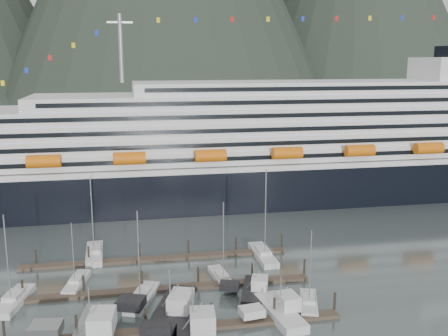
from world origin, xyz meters
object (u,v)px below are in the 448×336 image
(sailboat_c, at_px, (142,298))
(sailboat_h, at_px, (309,303))
(trawler_b, at_px, (192,333))
(sailboat_b, at_px, (77,283))
(sailboat_e, at_px, (94,254))
(trawler_d, at_px, (279,311))
(sailboat_a, at_px, (14,301))
(sailboat_d, at_px, (222,278))
(sailboat_g, at_px, (263,255))
(trawler_c, at_px, (169,311))
(cruise_ship, at_px, (281,152))
(trawler_a, at_px, (89,334))
(trawler_e, at_px, (253,290))

(sailboat_c, height_order, sailboat_h, sailboat_c)
(sailboat_c, distance_m, trawler_b, 13.89)
(sailboat_b, height_order, sailboat_e, sailboat_e)
(sailboat_b, distance_m, trawler_d, 33.43)
(trawler_b, bearing_deg, sailboat_a, 63.92)
(sailboat_d, xyz_separation_m, sailboat_g, (9.36, 8.70, 0.05))
(sailboat_b, xyz_separation_m, sailboat_d, (23.38, -2.66, 0.02))
(trawler_c, bearing_deg, sailboat_c, 51.07)
(cruise_ship, bearing_deg, sailboat_e, -142.90)
(sailboat_a, bearing_deg, cruise_ship, -35.76)
(sailboat_c, xyz_separation_m, trawler_c, (3.56, -5.85, 0.53))
(sailboat_h, bearing_deg, trawler_c, 106.37)
(sailboat_d, xyz_separation_m, trawler_b, (-7.23, -17.60, 0.60))
(sailboat_b, height_order, trawler_b, sailboat_b)
(sailboat_c, distance_m, trawler_a, 12.51)
(sailboat_h, height_order, trawler_a, sailboat_h)
(sailboat_d, height_order, trawler_c, sailboat_d)
(cruise_ship, relative_size, sailboat_e, 13.14)
(sailboat_b, bearing_deg, trawler_b, -129.46)
(sailboat_a, distance_m, sailboat_d, 32.10)
(sailboat_h, distance_m, trawler_d, 5.81)
(sailboat_b, relative_size, sailboat_h, 0.90)
(trawler_a, height_order, trawler_e, trawler_a)
(sailboat_e, relative_size, trawler_b, 1.23)
(trawler_e, bearing_deg, trawler_b, 153.46)
(sailboat_e, bearing_deg, sailboat_a, 146.91)
(cruise_ship, xyz_separation_m, trawler_b, (-32.25, -67.68, -11.03))
(trawler_a, bearing_deg, sailboat_d, -45.26)
(sailboat_g, distance_m, trawler_c, 27.26)
(trawler_c, bearing_deg, sailboat_d, -21.59)
(trawler_c, distance_m, trawler_d, 15.60)
(sailboat_c, distance_m, sailboat_e, 21.72)
(sailboat_b, distance_m, sailboat_h, 37.12)
(cruise_ship, height_order, trawler_a, cruise_ship)
(trawler_e, bearing_deg, sailboat_g, -3.33)
(sailboat_a, relative_size, sailboat_d, 1.05)
(sailboat_h, bearing_deg, sailboat_a, 95.94)
(trawler_d, xyz_separation_m, trawler_e, (-2.06, 7.46, -0.04))
(cruise_ship, distance_m, sailboat_c, 68.04)
(sailboat_h, bearing_deg, sailboat_b, 85.42)
(sailboat_d, bearing_deg, sailboat_e, 48.30)
(sailboat_c, distance_m, sailboat_d, 14.08)
(sailboat_a, relative_size, sailboat_e, 0.92)
(sailboat_d, xyz_separation_m, sailboat_h, (11.01, -11.31, 0.00))
(sailboat_e, height_order, trawler_b, sailboat_e)
(sailboat_g, bearing_deg, sailboat_h, -176.12)
(sailboat_h, xyz_separation_m, trawler_a, (-31.28, -4.00, 0.60))
(sailboat_c, distance_m, trawler_e, 16.88)
(sailboat_b, relative_size, trawler_a, 0.73)
(cruise_ship, xyz_separation_m, sailboat_d, (-25.02, -50.07, -11.63))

